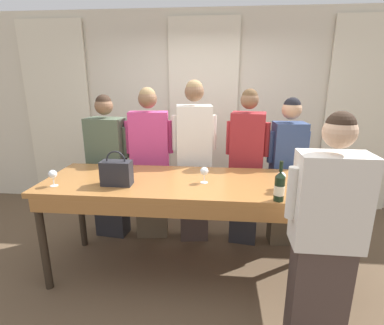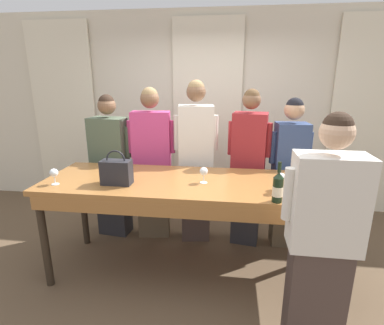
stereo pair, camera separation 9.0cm
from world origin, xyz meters
name	(u,v)px [view 1 (the left image)]	position (x,y,z in m)	size (l,w,h in m)	color
ground_plane	(191,271)	(0.00, 0.00, 0.00)	(18.00, 18.00, 0.00)	brown
wall_back	(203,112)	(0.00, 1.81, 1.40)	(12.00, 0.06, 2.80)	beige
curtain_panel_left	(59,115)	(-2.20, 1.75, 1.34)	(0.98, 0.03, 2.69)	#EFE5C6
curtain_panel_center	(203,117)	(0.00, 1.75, 1.34)	(0.98, 0.03, 2.69)	#EFE5C6
curtain_panel_right	(361,119)	(2.20, 1.75, 1.34)	(0.98, 0.03, 2.69)	#EFE5C6
tasting_bar	(191,191)	(0.00, -0.03, 0.89)	(2.75, 0.90, 0.98)	#9E6633
wine_bottle	(279,187)	(0.73, -0.39, 1.09)	(0.08, 0.08, 0.32)	black
handbag	(117,172)	(-0.65, -0.17, 1.09)	(0.27, 0.14, 0.31)	#232328
wine_glass_front_left	(280,180)	(0.77, -0.20, 1.08)	(0.08, 0.08, 0.15)	white
wine_glass_front_mid	(281,177)	(0.79, -0.12, 1.08)	(0.08, 0.08, 0.15)	white
wine_glass_front_right	(316,169)	(1.16, 0.15, 1.08)	(0.08, 0.08, 0.15)	white
wine_glass_center_left	(348,191)	(1.23, -0.40, 1.08)	(0.08, 0.08, 0.15)	white
wine_glass_center_mid	(204,172)	(0.12, -0.04, 1.08)	(0.08, 0.08, 0.15)	white
wine_glass_center_right	(53,175)	(-1.19, -0.26, 1.08)	(0.08, 0.08, 0.15)	white
guest_olive_jacket	(109,167)	(-1.05, 0.68, 0.87)	(0.55, 0.32, 1.72)	#28282D
guest_pink_top	(150,163)	(-0.55, 0.68, 0.93)	(0.55, 0.26, 1.80)	brown
guest_cream_sweater	(194,162)	(-0.03, 0.68, 0.97)	(0.50, 0.32, 1.88)	#473833
guest_striped_shirt	(246,168)	(0.56, 0.68, 0.91)	(0.48, 0.33, 1.79)	#28282D
guest_navy_coat	(286,171)	(1.01, 0.68, 0.88)	(0.46, 0.28, 1.70)	brown
host_pouring	(325,237)	(0.98, -0.73, 0.87)	(0.56, 0.26, 1.71)	#473833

